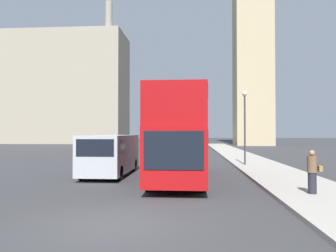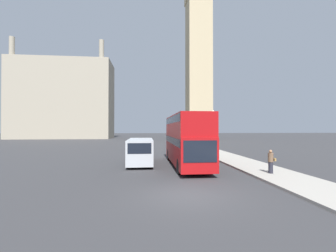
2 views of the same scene
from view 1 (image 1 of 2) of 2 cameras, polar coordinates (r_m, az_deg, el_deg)
name	(u,v)px [view 1 (image 1 of 2)]	position (r m, az deg, el deg)	size (l,w,h in m)	color
ground_plane	(111,224)	(8.93, -9.96, -16.43)	(300.00, 300.00, 0.00)	#333335
building_block_distant	(59,89)	(80.23, -18.41, 6.11)	(30.57, 12.49, 30.42)	#9E937F
red_double_decker_bus	(179,132)	(16.74, 2.00, -1.09)	(2.48, 10.29, 4.27)	#A80F11
white_van	(110,154)	(18.43, -10.01, -4.76)	(2.15, 5.98, 2.22)	#B2B7BC
pedestrian	(312,172)	(13.05, 23.85, -7.32)	(0.51, 0.35, 1.57)	#23232D
street_lamp	(245,115)	(23.33, 13.22, 1.80)	(0.36, 0.36, 5.12)	#38383D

